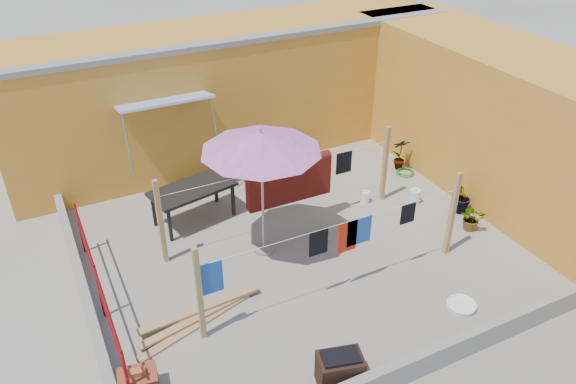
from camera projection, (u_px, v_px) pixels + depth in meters
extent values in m
plane|color=#9E998E|center=(300.00, 248.00, 11.17)|extent=(80.00, 80.00, 0.00)
cube|color=orange|center=(232.00, 90.00, 14.11)|extent=(11.00, 2.40, 3.20)
cube|color=gray|center=(246.00, 40.00, 12.50)|extent=(11.00, 0.35, 0.12)
cube|color=#2D51B2|center=(165.00, 102.00, 11.79)|extent=(2.00, 0.79, 0.22)
cylinder|color=gray|center=(128.00, 146.00, 11.49)|extent=(0.03, 0.30, 1.28)
cylinder|color=gray|center=(215.00, 128.00, 12.21)|extent=(0.03, 0.30, 1.28)
cube|color=orange|center=(511.00, 126.00, 12.31)|extent=(2.40, 9.00, 3.20)
cube|color=gray|center=(411.00, 367.00, 8.33)|extent=(8.30, 0.16, 0.44)
cube|color=gray|center=(87.00, 303.00, 9.51)|extent=(0.16, 7.30, 0.44)
cylinder|color=maroon|center=(127.00, 378.00, 7.75)|extent=(0.05, 0.05, 1.10)
cylinder|color=maroon|center=(100.00, 291.00, 9.27)|extent=(0.05, 0.05, 1.10)
cylinder|color=maroon|center=(80.00, 228.00, 10.80)|extent=(0.05, 0.05, 1.10)
cylinder|color=maroon|center=(94.00, 268.00, 9.01)|extent=(0.04, 4.20, 0.04)
cylinder|color=maroon|center=(99.00, 289.00, 9.25)|extent=(0.04, 4.20, 0.04)
cube|color=tan|center=(199.00, 295.00, 8.69)|extent=(0.09, 0.09, 1.80)
cube|color=tan|center=(452.00, 214.00, 10.58)|extent=(0.09, 0.09, 1.80)
cube|color=tan|center=(385.00, 164.00, 12.26)|extent=(0.09, 0.09, 1.80)
cube|color=tan|center=(161.00, 222.00, 10.36)|extent=(0.09, 0.09, 1.80)
cylinder|color=silver|center=(340.00, 224.00, 9.35)|extent=(5.00, 0.01, 0.01)
cylinder|color=silver|center=(282.00, 167.00, 11.03)|extent=(5.00, 0.01, 0.01)
cube|color=#50130D|center=(289.00, 182.00, 11.29)|extent=(1.82, 0.22, 0.87)
cube|color=black|center=(344.00, 162.00, 11.70)|extent=(0.36, 0.02, 0.50)
cube|color=maroon|center=(256.00, 183.00, 10.93)|extent=(0.43, 0.02, 0.46)
cube|color=#1E4FA4|center=(210.00, 278.00, 8.63)|extent=(0.41, 0.02, 0.60)
cube|color=black|center=(318.00, 243.00, 9.33)|extent=(0.35, 0.02, 0.49)
cube|color=red|center=(347.00, 237.00, 9.57)|extent=(0.37, 0.02, 0.62)
cube|color=#1E4FA4|center=(359.00, 231.00, 9.64)|extent=(0.49, 0.02, 0.53)
cube|color=black|center=(408.00, 213.00, 10.00)|extent=(0.30, 0.02, 0.41)
cylinder|color=gray|center=(264.00, 249.00, 11.10)|extent=(0.40, 0.40, 0.07)
cylinder|color=gray|center=(262.00, 196.00, 10.45)|extent=(0.05, 0.05, 2.52)
cone|color=#CC6DB5|center=(261.00, 142.00, 9.86)|extent=(2.88, 2.88, 0.35)
cylinder|color=gray|center=(261.00, 132.00, 9.76)|extent=(0.04, 0.04, 0.11)
cube|color=black|center=(192.00, 189.00, 11.61)|extent=(1.88, 1.21, 0.06)
cube|color=black|center=(170.00, 225.00, 11.19)|extent=(0.06, 0.06, 0.76)
cube|color=black|center=(154.00, 210.00, 11.65)|extent=(0.06, 0.06, 0.76)
cube|color=black|center=(233.00, 200.00, 12.00)|extent=(0.06, 0.06, 0.76)
cube|color=black|center=(216.00, 187.00, 12.46)|extent=(0.06, 0.06, 0.76)
cube|color=#964222|center=(139.00, 384.00, 8.10)|extent=(0.61, 0.49, 0.40)
cube|color=#B75C2B|center=(136.00, 372.00, 7.97)|extent=(0.27, 0.16, 0.08)
cube|color=tan|center=(197.00, 325.00, 9.34)|extent=(2.13, 0.79, 0.04)
cube|color=tan|center=(199.00, 317.00, 9.43)|extent=(2.17, 0.61, 0.04)
cube|color=tan|center=(201.00, 309.00, 9.53)|extent=(2.19, 0.31, 0.04)
cube|color=black|center=(340.00, 371.00, 8.21)|extent=(0.75, 0.59, 0.55)
cube|color=black|center=(341.00, 357.00, 8.05)|extent=(0.61, 0.46, 0.04)
cylinder|color=white|center=(461.00, 306.00, 9.73)|extent=(0.49, 0.49, 0.06)
torus|color=white|center=(462.00, 304.00, 9.71)|extent=(0.52, 0.52, 0.05)
cylinder|color=white|center=(365.00, 197.00, 12.55)|extent=(0.20, 0.20, 0.27)
cylinder|color=white|center=(366.00, 191.00, 12.47)|extent=(0.05, 0.05, 0.05)
cylinder|color=white|center=(415.00, 196.00, 12.53)|extent=(0.24, 0.24, 0.32)
cylinder|color=white|center=(416.00, 189.00, 12.44)|extent=(0.06, 0.06, 0.05)
torus|color=#1C7B1B|center=(405.00, 173.00, 13.73)|extent=(0.46, 0.46, 0.03)
torus|color=#1C7B1B|center=(405.00, 171.00, 13.71)|extent=(0.39, 0.39, 0.03)
imported|color=#195A1B|center=(260.00, 164.00, 13.42)|extent=(0.77, 0.71, 0.71)
imported|color=#195A1B|center=(315.00, 151.00, 14.07)|extent=(0.41, 0.41, 0.61)
imported|color=#195A1B|center=(400.00, 153.00, 13.73)|extent=(0.51, 0.41, 0.84)
imported|color=#195A1B|center=(462.00, 197.00, 12.04)|extent=(0.57, 0.56, 0.80)
imported|color=#195A1B|center=(472.00, 218.00, 11.59)|extent=(0.66, 0.65, 0.55)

